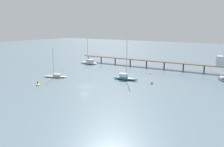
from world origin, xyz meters
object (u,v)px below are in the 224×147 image
object	(u,v)px
sailboat_cream	(55,76)
mooring_buoy_mid	(150,73)
sailboat_white	(89,62)
sailboat_navy	(222,78)
mooring_buoy_outer	(152,82)
pier	(170,61)
dinghy_yellow	(38,84)
sailboat_teal	(125,77)

from	to	relation	value
sailboat_cream	mooring_buoy_mid	xyz separation A→B (m)	(24.22, 23.29, -0.32)
sailboat_white	mooring_buoy_mid	size ratio (longest dim) A/B	21.28
sailboat_cream	sailboat_navy	xyz separation A→B (m)	(47.95, 28.00, 0.00)
sailboat_cream	sailboat_navy	bearing A→B (deg)	30.29
mooring_buoy_outer	mooring_buoy_mid	bearing A→B (deg)	117.44
pier	mooring_buoy_mid	size ratio (longest dim) A/B	113.99
sailboat_cream	pier	bearing A→B (deg)	54.02
mooring_buoy_outer	sailboat_cream	bearing A→B (deg)	-162.49
dinghy_yellow	sailboat_navy	bearing A→B (deg)	40.90
sailboat_white	sailboat_teal	world-z (taller)	sailboat_teal
sailboat_cream	sailboat_navy	world-z (taller)	sailboat_navy
sailboat_teal	mooring_buoy_mid	size ratio (longest dim) A/B	22.99
mooring_buoy_mid	mooring_buoy_outer	world-z (taller)	mooring_buoy_outer
sailboat_teal	mooring_buoy_outer	distance (m)	9.54
pier	mooring_buoy_outer	bearing A→B (deg)	-80.67
sailboat_cream	dinghy_yellow	xyz separation A→B (m)	(3.59, -10.42, -0.40)
sailboat_white	pier	bearing A→B (deg)	12.14
mooring_buoy_mid	sailboat_navy	bearing A→B (deg)	11.25
sailboat_navy	mooring_buoy_outer	world-z (taller)	sailboat_navy
sailboat_cream	dinghy_yellow	world-z (taller)	sailboat_cream
pier	mooring_buoy_outer	world-z (taller)	pier
mooring_buoy_mid	dinghy_yellow	bearing A→B (deg)	-121.46
pier	mooring_buoy_mid	bearing A→B (deg)	-100.61
sailboat_white	mooring_buoy_outer	world-z (taller)	sailboat_white
sailboat_navy	dinghy_yellow	size ratio (longest dim) A/B	3.91
sailboat_white	sailboat_navy	size ratio (longest dim) A/B	1.14
pier	dinghy_yellow	size ratio (longest dim) A/B	23.99
mooring_buoy_outer	pier	bearing A→B (deg)	99.33
sailboat_navy	mooring_buoy_mid	size ratio (longest dim) A/B	18.59
sailboat_white	dinghy_yellow	world-z (taller)	sailboat_white
mooring_buoy_outer	sailboat_teal	bearing A→B (deg)	178.98
pier	dinghy_yellow	world-z (taller)	pier
dinghy_yellow	mooring_buoy_mid	xyz separation A→B (m)	(20.63, 33.71, 0.07)
sailboat_navy	mooring_buoy_mid	distance (m)	24.20
pier	sailboat_teal	size ratio (longest dim) A/B	4.96
pier	mooring_buoy_mid	world-z (taller)	pier
sailboat_white	mooring_buoy_outer	distance (m)	44.66
sailboat_teal	mooring_buoy_outer	world-z (taller)	sailboat_teal
pier	mooring_buoy_outer	xyz separation A→B (m)	(4.44, -27.01, -2.98)
pier	sailboat_navy	size ratio (longest dim) A/B	6.13
pier	mooring_buoy_mid	xyz separation A→B (m)	(-2.54, -13.57, -3.14)
sailboat_white	sailboat_cream	bearing A→B (deg)	-72.71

